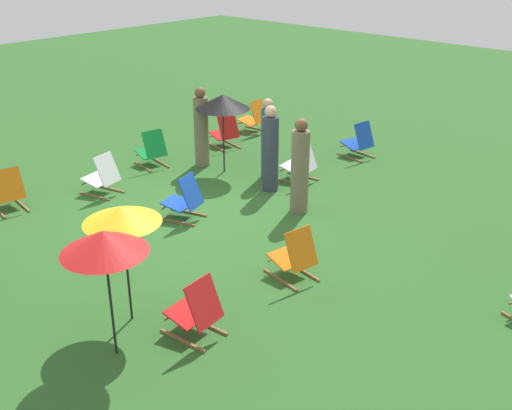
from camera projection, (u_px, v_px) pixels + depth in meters
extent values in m
plane|color=#2D6026|center=(208.00, 212.00, 11.31)|extent=(40.00, 40.00, 0.00)
cube|color=olive|center=(362.00, 154.00, 14.17)|extent=(0.14, 0.76, 0.04)
cube|color=olive|center=(350.00, 158.00, 13.92)|extent=(0.14, 0.76, 0.04)
cube|color=#1947B7|center=(354.00, 144.00, 14.01)|extent=(0.54, 0.50, 0.13)
cube|color=#1947B7|center=(364.00, 136.00, 13.69)|extent=(0.51, 0.31, 0.57)
cylinder|color=olive|center=(347.00, 145.00, 14.18)|extent=(0.44, 0.09, 0.03)
cube|color=olive|center=(303.00, 176.00, 12.88)|extent=(0.14, 0.76, 0.04)
cube|color=olive|center=(292.00, 183.00, 12.55)|extent=(0.14, 0.76, 0.04)
cube|color=white|center=(294.00, 167.00, 12.66)|extent=(0.54, 0.50, 0.13)
cube|color=white|center=(307.00, 157.00, 12.39)|extent=(0.51, 0.31, 0.57)
cylinder|color=olive|center=(286.00, 168.00, 12.79)|extent=(0.44, 0.09, 0.03)
cube|color=olive|center=(232.00, 144.00, 14.79)|extent=(0.21, 0.75, 0.04)
cube|color=olive|center=(216.00, 147.00, 14.57)|extent=(0.21, 0.75, 0.04)
cube|color=red|center=(222.00, 135.00, 14.65)|extent=(0.57, 0.53, 0.13)
cube|color=red|center=(228.00, 126.00, 14.31)|extent=(0.52, 0.35, 0.57)
cylinder|color=olive|center=(218.00, 135.00, 14.83)|extent=(0.43, 0.13, 0.03)
cube|color=olive|center=(110.00, 189.00, 12.26)|extent=(0.21, 0.75, 0.04)
cube|color=olive|center=(94.00, 196.00, 11.91)|extent=(0.21, 0.75, 0.04)
cube|color=white|center=(97.00, 180.00, 12.03)|extent=(0.57, 0.53, 0.13)
cube|color=white|center=(107.00, 169.00, 11.78)|extent=(0.52, 0.35, 0.57)
cylinder|color=olive|center=(90.00, 181.00, 12.14)|extent=(0.43, 0.13, 0.03)
cube|color=olive|center=(161.00, 163.00, 13.63)|extent=(0.17, 0.75, 0.04)
cube|color=olive|center=(143.00, 167.00, 13.38)|extent=(0.17, 0.75, 0.04)
cube|color=#148C38|center=(149.00, 153.00, 13.47)|extent=(0.55, 0.51, 0.13)
cube|color=#148C38|center=(155.00, 144.00, 13.14)|extent=(0.52, 0.33, 0.57)
cylinder|color=olive|center=(145.00, 153.00, 13.65)|extent=(0.44, 0.10, 0.03)
cube|color=olive|center=(189.00, 212.00, 11.24)|extent=(0.27, 0.73, 0.04)
cube|color=olive|center=(176.00, 222.00, 10.87)|extent=(0.27, 0.73, 0.04)
cube|color=#1947B7|center=(177.00, 203.00, 10.99)|extent=(0.59, 0.56, 0.13)
cube|color=#1947B7|center=(191.00, 192.00, 10.76)|extent=(0.53, 0.38, 0.57)
cylinder|color=olive|center=(168.00, 205.00, 11.09)|extent=(0.43, 0.16, 0.03)
cube|color=olive|center=(257.00, 129.00, 15.93)|extent=(0.13, 0.76, 0.04)
cube|color=olive|center=(247.00, 133.00, 15.60)|extent=(0.13, 0.76, 0.04)
cube|color=orange|center=(249.00, 121.00, 15.71)|extent=(0.53, 0.49, 0.13)
cube|color=orange|center=(259.00, 112.00, 15.44)|extent=(0.51, 0.30, 0.57)
cylinder|color=olive|center=(243.00, 122.00, 15.85)|extent=(0.44, 0.08, 0.03)
cube|color=olive|center=(22.00, 205.00, 11.54)|extent=(0.15, 0.76, 0.04)
cube|color=orange|center=(6.00, 194.00, 11.38)|extent=(0.54, 0.50, 0.13)
cube|color=orange|center=(9.00, 185.00, 11.05)|extent=(0.51, 0.32, 0.57)
cylinder|color=olive|center=(3.00, 194.00, 11.55)|extent=(0.44, 0.10, 0.03)
cube|color=olive|center=(302.00, 271.00, 9.32)|extent=(0.17, 0.75, 0.04)
cube|color=olive|center=(280.00, 280.00, 9.07)|extent=(0.17, 0.75, 0.04)
cube|color=orange|center=(288.00, 258.00, 9.16)|extent=(0.55, 0.51, 0.13)
cube|color=orange|center=(301.00, 249.00, 8.83)|extent=(0.52, 0.33, 0.57)
cylinder|color=olive|center=(279.00, 257.00, 9.34)|extent=(0.44, 0.10, 0.03)
cube|color=olive|center=(205.00, 324.00, 8.06)|extent=(0.11, 0.76, 0.04)
cube|color=olive|center=(182.00, 340.00, 7.74)|extent=(0.11, 0.76, 0.04)
cube|color=red|center=(187.00, 313.00, 7.85)|extent=(0.52, 0.48, 0.13)
cube|color=red|center=(204.00, 303.00, 7.57)|extent=(0.50, 0.29, 0.57)
cylinder|color=olive|center=(176.00, 312.00, 7.99)|extent=(0.44, 0.07, 0.03)
cylinder|color=black|center=(110.00, 296.00, 7.20)|extent=(0.03, 0.03, 1.66)
cone|color=red|center=(104.00, 242.00, 6.90)|extent=(1.02, 1.02, 0.27)
cylinder|color=black|center=(127.00, 266.00, 7.87)|extent=(0.03, 0.03, 1.63)
cone|color=yellow|center=(122.00, 214.00, 7.57)|extent=(0.99, 0.99, 0.21)
cylinder|color=black|center=(223.00, 135.00, 12.84)|extent=(0.03, 0.03, 1.66)
cone|color=black|center=(223.00, 102.00, 12.54)|extent=(1.13, 1.13, 0.30)
cylinder|color=#195972|center=(267.00, 143.00, 12.59)|extent=(0.30, 0.30, 1.49)
sphere|color=tan|center=(268.00, 104.00, 12.24)|extent=(0.21, 0.21, 0.21)
cylinder|color=#333847|center=(270.00, 154.00, 11.95)|extent=(0.39, 0.39, 1.50)
sphere|color=tan|center=(271.00, 112.00, 11.60)|extent=(0.24, 0.24, 0.24)
cylinder|color=#72664C|center=(201.00, 132.00, 13.23)|extent=(0.33, 0.33, 1.52)
sphere|color=brown|center=(200.00, 93.00, 12.87)|extent=(0.23, 0.23, 0.23)
cylinder|color=#72664C|center=(300.00, 172.00, 11.01)|extent=(0.37, 0.37, 1.55)
sphere|color=brown|center=(301.00, 125.00, 10.65)|extent=(0.24, 0.24, 0.24)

